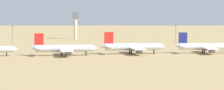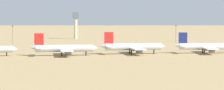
{
  "view_description": "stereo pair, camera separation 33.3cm",
  "coord_description": "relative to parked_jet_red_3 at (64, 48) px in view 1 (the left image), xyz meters",
  "views": [
    {
      "loc": [
        -57.95,
        -320.92,
        27.05
      ],
      "look_at": [
        6.87,
        0.97,
        6.0
      ],
      "focal_mm": 85.12,
      "sensor_mm": 36.0,
      "label": 1
    },
    {
      "loc": [
        -57.63,
        -320.99,
        27.05
      ],
      "look_at": [
        6.87,
        0.97,
        6.0
      ],
      "focal_mm": 85.12,
      "sensor_mm": 36.0,
      "label": 2
    }
  ],
  "objects": [
    {
      "name": "ridge_east",
      "position": [
        251.17,
        1128.92,
        28.12
      ],
      "size": [
        403.57,
        402.62,
        65.24
      ],
      "primitive_type": "pyramid",
      "rotation": [
        0.0,
        0.0,
        0.17
      ],
      "color": "slate",
      "rests_on": "ground"
    },
    {
      "name": "parked_jet_navy_5",
      "position": [
        90.76,
        0.05,
        -0.09
      ],
      "size": [
        40.66,
        34.66,
        13.46
      ],
      "rotation": [
        0.0,
        0.0,
        -0.17
      ],
      "color": "silver",
      "rests_on": "ground"
    },
    {
      "name": "light_pole_west",
      "position": [
        -28.77,
        112.93,
        4.36
      ],
      "size": [
        1.8,
        0.5,
        15.31
      ],
      "color": "#59595E",
      "rests_on": "ground"
    },
    {
      "name": "parked_jet_red_4",
      "position": [
        43.8,
        3.9,
        0.1
      ],
      "size": [
        42.42,
        35.57,
        14.03
      ],
      "rotation": [
        0.0,
        0.0,
        -0.03
      ],
      "color": "silver",
      "rests_on": "ground"
    },
    {
      "name": "ridge_center",
      "position": [
        8.0,
        947.33,
        36.96
      ],
      "size": [
        348.4,
        271.51,
        82.92
      ],
      "primitive_type": "pyramid",
      "rotation": [
        0.0,
        0.0,
        0.14
      ],
      "color": "slate",
      "rests_on": "ground"
    },
    {
      "name": "ground",
      "position": [
        23.55,
        1.59,
        -4.5
      ],
      "size": [
        4000.0,
        4000.0,
        0.0
      ],
      "primitive_type": "plane",
      "color": "tan"
    },
    {
      "name": "control_tower",
      "position": [
        32.2,
        190.47,
        11.15
      ],
      "size": [
        5.2,
        5.2,
        25.94
      ],
      "color": "#C6B793",
      "rests_on": "ground"
    },
    {
      "name": "parked_jet_red_3",
      "position": [
        0.0,
        0.0,
        0.0
      ],
      "size": [
        41.56,
        35.02,
        13.73
      ],
      "rotation": [
        0.0,
        0.0,
        -0.07
      ],
      "color": "silver",
      "rests_on": "ground"
    },
    {
      "name": "light_pole_mid",
      "position": [
        110.44,
        119.92,
        3.96
      ],
      "size": [
        1.8,
        0.5,
        14.53
      ],
      "color": "#59595E",
      "rests_on": "ground"
    }
  ]
}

